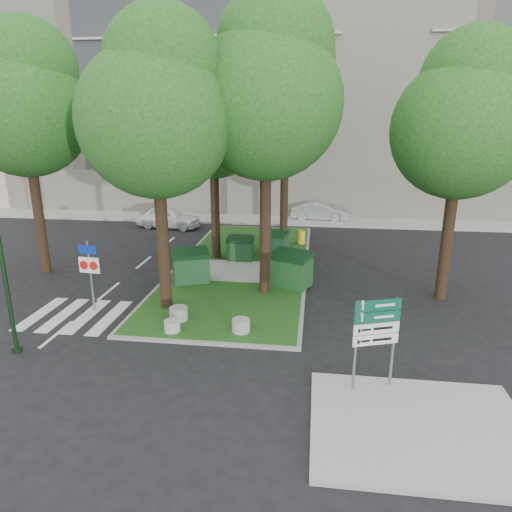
% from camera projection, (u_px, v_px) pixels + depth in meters
% --- Properties ---
extents(ground, '(120.00, 120.00, 0.00)m').
position_uv_depth(ground, '(187.00, 342.00, 14.65)').
color(ground, black).
rests_on(ground, ground).
extents(median_island, '(6.00, 16.00, 0.12)m').
position_uv_depth(median_island, '(242.00, 265.00, 22.17)').
color(median_island, '#1E4A15').
rests_on(median_island, ground).
extents(median_kerb, '(6.30, 16.30, 0.10)m').
position_uv_depth(median_kerb, '(242.00, 265.00, 22.17)').
color(median_kerb, gray).
rests_on(median_kerb, ground).
extents(sidewalk_corner, '(5.00, 4.00, 0.12)m').
position_uv_depth(sidewalk_corner, '(420.00, 428.00, 10.50)').
color(sidewalk_corner, '#999993').
rests_on(sidewalk_corner, ground).
extents(building_sidewalk, '(42.00, 3.00, 0.12)m').
position_uv_depth(building_sidewalk, '(259.00, 220.00, 32.20)').
color(building_sidewalk, '#999993').
rests_on(building_sidewalk, ground).
extents(zebra_crossing, '(5.00, 3.00, 0.01)m').
position_uv_depth(zebra_crossing, '(98.00, 317.00, 16.55)').
color(zebra_crossing, silver).
rests_on(zebra_crossing, ground).
extents(apartment_building, '(41.00, 12.00, 16.00)m').
position_uv_depth(apartment_building, '(271.00, 104.00, 37.02)').
color(apartment_building, tan).
rests_on(apartment_building, ground).
extents(tree_median_near_left, '(5.20, 5.20, 10.53)m').
position_uv_depth(tree_median_near_left, '(158.00, 105.00, 15.14)').
color(tree_median_near_left, black).
rests_on(tree_median_near_left, ground).
extents(tree_median_near_right, '(5.60, 5.60, 11.46)m').
position_uv_depth(tree_median_near_right, '(269.00, 87.00, 16.41)').
color(tree_median_near_right, black).
rests_on(tree_median_near_right, ground).
extents(tree_median_mid, '(4.80, 4.80, 9.99)m').
position_uv_depth(tree_median_mid, '(215.00, 117.00, 21.35)').
color(tree_median_mid, black).
rests_on(tree_median_mid, ground).
extents(tree_median_far, '(5.80, 5.80, 11.93)m').
position_uv_depth(tree_median_far, '(288.00, 90.00, 23.41)').
color(tree_median_far, black).
rests_on(tree_median_far, ground).
extents(tree_street_left, '(5.40, 5.40, 11.00)m').
position_uv_depth(tree_street_left, '(25.00, 100.00, 19.24)').
color(tree_street_left, black).
rests_on(tree_street_left, ground).
extents(tree_street_right, '(5.00, 5.00, 10.06)m').
position_uv_depth(tree_street_right, '(464.00, 116.00, 16.30)').
color(tree_street_right, black).
rests_on(tree_street_right, ground).
extents(dumpster_a, '(1.84, 1.59, 1.44)m').
position_uv_depth(dumpster_a, '(191.00, 266.00, 19.64)').
color(dumpster_a, '#0E3616').
rests_on(dumpster_a, median_island).
extents(dumpster_b, '(1.32, 0.94, 1.21)m').
position_uv_depth(dumpster_b, '(240.00, 248.00, 22.72)').
color(dumpster_b, '#103916').
rests_on(dumpster_b, median_island).
extents(dumpster_c, '(1.51, 1.25, 1.22)m').
position_uv_depth(dumpster_c, '(275.00, 243.00, 23.68)').
color(dumpster_c, '#0F3219').
rests_on(dumpster_c, median_island).
extents(dumpster_d, '(1.94, 1.69, 1.50)m').
position_uv_depth(dumpster_d, '(291.00, 269.00, 19.14)').
color(dumpster_d, '#133E17').
rests_on(dumpster_d, median_island).
extents(bollard_left, '(0.53, 0.53, 0.38)m').
position_uv_depth(bollard_left, '(172.00, 326.00, 15.12)').
color(bollard_left, '#A8A8A3').
rests_on(bollard_left, median_island).
extents(bollard_right, '(0.60, 0.60, 0.43)m').
position_uv_depth(bollard_right, '(241.00, 325.00, 15.10)').
color(bollard_right, gray).
rests_on(bollard_right, median_island).
extents(bollard_mid, '(0.63, 0.63, 0.45)m').
position_uv_depth(bollard_mid, '(179.00, 313.00, 15.99)').
color(bollard_mid, gray).
rests_on(bollard_mid, median_island).
extents(litter_bin, '(0.44, 0.44, 0.76)m').
position_uv_depth(litter_bin, '(301.00, 237.00, 25.65)').
color(litter_bin, gold).
rests_on(litter_bin, median_island).
extents(street_lamp, '(0.42, 0.42, 5.32)m').
position_uv_depth(street_lamp, '(0.00, 248.00, 13.10)').
color(street_lamp, black).
rests_on(street_lamp, ground).
extents(traffic_sign_pole, '(0.81, 0.12, 2.69)m').
position_uv_depth(traffic_sign_pole, '(90.00, 266.00, 16.66)').
color(traffic_sign_pole, slate).
rests_on(traffic_sign_pole, ground).
extents(directional_sign, '(1.18, 0.44, 2.47)m').
position_uv_depth(directional_sign, '(376.00, 330.00, 11.55)').
color(directional_sign, slate).
rests_on(directional_sign, sidewalk_corner).
extents(car_white, '(4.36, 2.23, 1.42)m').
position_uv_depth(car_white, '(168.00, 217.00, 29.86)').
color(car_white, white).
rests_on(car_white, ground).
extents(car_silver, '(4.02, 1.72, 1.29)m').
position_uv_depth(car_silver, '(320.00, 211.00, 32.03)').
color(car_silver, '#A0A5A8').
rests_on(car_silver, ground).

